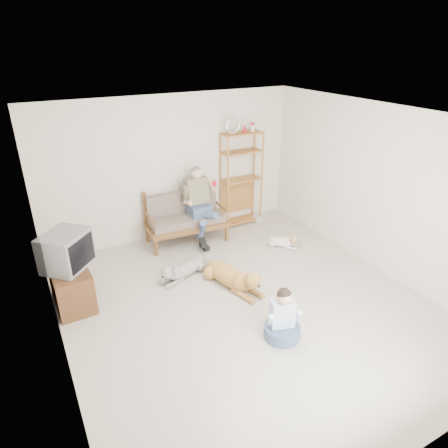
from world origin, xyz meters
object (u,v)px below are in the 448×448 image
tv_stand (71,286)px  loveseat (185,217)px  golden_retriever (233,277)px  etagere (241,178)px

tv_stand → loveseat: bearing=24.0°
loveseat → golden_retriever: 1.87m
etagere → tv_stand: bearing=-160.3°
loveseat → golden_retriever: (0.01, -1.85, -0.31)m
tv_stand → golden_retriever: bearing=-19.6°
etagere → golden_retriever: bearing=-123.3°
loveseat → etagere: (1.35, 0.19, 0.50)m
etagere → tv_stand: etagere is taller
loveseat → etagere: etagere is taller
golden_retriever → etagere: bearing=42.9°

